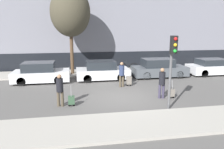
{
  "coord_description": "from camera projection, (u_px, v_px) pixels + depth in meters",
  "views": [
    {
      "loc": [
        -2.56,
        -11.61,
        3.85
      ],
      "look_at": [
        -0.18,
        1.8,
        0.95
      ],
      "focal_mm": 35.0,
      "sensor_mm": 36.0,
      "label": 1
    }
  ],
  "objects": [
    {
      "name": "sidewalk_near",
      "position": [
        140.0,
        124.0,
        8.8
      ],
      "size": [
        28.0,
        2.5,
        0.12
      ],
      "color": "#A39E93",
      "rests_on": "ground_plane"
    },
    {
      "name": "trolley_right",
      "position": [
        171.0,
        93.0,
        12.17
      ],
      "size": [
        0.34,
        0.29,
        1.07
      ],
      "color": "slate",
      "rests_on": "ground_plane"
    },
    {
      "name": "pedestrian_right",
      "position": [
        162.0,
        81.0,
        12.04
      ],
      "size": [
        0.35,
        0.34,
        1.72
      ],
      "rotation": [
        0.0,
        0.0,
        2.95
      ],
      "color": "#383347",
      "rests_on": "ground_plane"
    },
    {
      "name": "building_facade",
      "position": [
        98.0,
        12.0,
        21.8
      ],
      "size": [
        28.0,
        3.46,
        10.85
      ],
      "color": "slate",
      "rests_on": "ground_plane"
    },
    {
      "name": "pedestrian_center",
      "position": [
        122.0,
        73.0,
        14.44
      ],
      "size": [
        0.35,
        0.34,
        1.67
      ],
      "rotation": [
        0.0,
        0.0,
        3.36
      ],
      "color": "#4C4233",
      "rests_on": "ground_plane"
    },
    {
      "name": "traffic_light",
      "position": [
        172.0,
        58.0,
        9.94
      ],
      "size": [
        0.28,
        0.47,
        3.52
      ],
      "color": "#515154",
      "rests_on": "ground_plane"
    },
    {
      "name": "trolley_center",
      "position": [
        129.0,
        80.0,
        14.76
      ],
      "size": [
        0.34,
        0.29,
        1.21
      ],
      "color": "slate",
      "rests_on": "ground_plane"
    },
    {
      "name": "parked_car_3",
      "position": [
        213.0,
        67.0,
        18.38
      ],
      "size": [
        4.21,
        1.84,
        1.34
      ],
      "color": "silver",
      "rests_on": "ground_plane"
    },
    {
      "name": "sidewalk_far",
      "position": [
        104.0,
        72.0,
        19.15
      ],
      "size": [
        28.0,
        3.0,
        0.12
      ],
      "color": "#A39E93",
      "rests_on": "ground_plane"
    },
    {
      "name": "ground_plane",
      "position": [
        121.0,
        97.0,
        12.42
      ],
      "size": [
        80.0,
        80.0,
        0.0
      ],
      "primitive_type": "plane",
      "color": "#565451"
    },
    {
      "name": "parked_car_0",
      "position": [
        41.0,
        73.0,
        15.75
      ],
      "size": [
        3.97,
        1.92,
        1.47
      ],
      "color": "silver",
      "rests_on": "ground_plane"
    },
    {
      "name": "parked_car_1",
      "position": [
        102.0,
        71.0,
        16.58
      ],
      "size": [
        3.96,
        1.92,
        1.44
      ],
      "color": "silver",
      "rests_on": "ground_plane"
    },
    {
      "name": "trolley_left",
      "position": [
        71.0,
        100.0,
        10.91
      ],
      "size": [
        0.34,
        0.29,
        1.07
      ],
      "color": "#335138",
      "rests_on": "ground_plane"
    },
    {
      "name": "pedestrian_left",
      "position": [
        60.0,
        88.0,
        10.79
      ],
      "size": [
        0.35,
        0.34,
        1.64
      ],
      "rotation": [
        0.0,
        0.0,
        2.95
      ],
      "color": "#4C4233",
      "rests_on": "ground_plane"
    },
    {
      "name": "parked_bicycle",
      "position": [
        128.0,
        67.0,
        19.38
      ],
      "size": [
        1.77,
        0.06,
        0.96
      ],
      "color": "black",
      "rests_on": "sidewalk_far"
    },
    {
      "name": "parked_car_2",
      "position": [
        159.0,
        69.0,
        17.46
      ],
      "size": [
        4.31,
        1.83,
        1.48
      ],
      "color": "#4C5156",
      "rests_on": "ground_plane"
    },
    {
      "name": "bare_tree_near_crossing",
      "position": [
        70.0,
        12.0,
        17.3
      ],
      "size": [
        3.18,
        3.18,
        6.93
      ],
      "color": "#4C3826",
      "rests_on": "sidewalk_far"
    }
  ]
}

